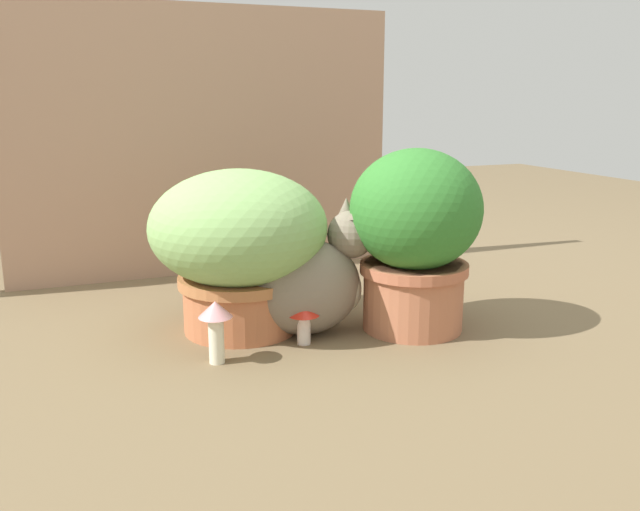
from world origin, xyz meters
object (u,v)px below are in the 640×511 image
cat (313,282)px  grass_planter (239,242)px  mushroom_ornament_red (304,315)px  leafy_planter (415,233)px  mushroom_ornament_pink (216,321)px

cat → grass_planter: bearing=151.2°
mushroom_ornament_red → grass_planter: bearing=125.8°
grass_planter → leafy_planter: bearing=-20.6°
mushroom_ornament_red → mushroom_ornament_pink: (-0.20, -0.04, 0.02)m
leafy_planter → mushroom_ornament_pink: size_ratio=3.19×
cat → mushroom_ornament_pink: 0.27m
leafy_planter → cat: bearing=165.3°
leafy_planter → mushroom_ornament_pink: 0.50m
cat → leafy_planter: bearing=-14.7°
cat → mushroom_ornament_red: size_ratio=3.90×
grass_planter → mushroom_ornament_red: bearing=-54.2°
mushroom_ornament_red → cat: bearing=53.8°
cat → mushroom_ornament_pink: bearing=-158.4°
grass_planter → mushroom_ornament_pink: 0.24m
grass_planter → cat: grass_planter is taller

